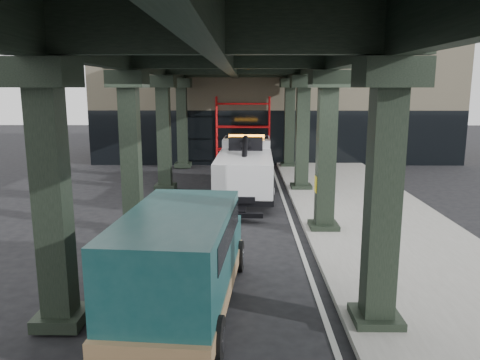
{
  "coord_description": "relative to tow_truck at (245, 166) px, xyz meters",
  "views": [
    {
      "loc": [
        0.1,
        -12.23,
        4.5
      ],
      "look_at": [
        -0.04,
        1.9,
        1.7
      ],
      "focal_mm": 35.0,
      "sensor_mm": 36.0,
      "label": 1
    }
  ],
  "objects": [
    {
      "name": "ground",
      "position": [
        -0.14,
        -7.47,
        -1.22
      ],
      "size": [
        90.0,
        90.0,
        0.0
      ],
      "primitive_type": "plane",
      "color": "black",
      "rests_on": "ground"
    },
    {
      "name": "sidewalk",
      "position": [
        4.36,
        -5.47,
        -1.15
      ],
      "size": [
        5.0,
        40.0,
        0.15
      ],
      "primitive_type": "cube",
      "color": "gray",
      "rests_on": "ground"
    },
    {
      "name": "lane_stripe",
      "position": [
        1.56,
        -5.47,
        -1.22
      ],
      "size": [
        0.12,
        38.0,
        0.01
      ],
      "primitive_type": "cube",
      "color": "silver",
      "rests_on": "ground"
    },
    {
      "name": "viaduct",
      "position": [
        -0.54,
        -5.47,
        4.24
      ],
      "size": [
        7.4,
        32.0,
        6.4
      ],
      "color": "black",
      "rests_on": "ground"
    },
    {
      "name": "building",
      "position": [
        1.86,
        12.53,
        2.78
      ],
      "size": [
        22.0,
        10.0,
        8.0
      ],
      "primitive_type": "cube",
      "color": "#C6B793",
      "rests_on": "ground"
    },
    {
      "name": "scaffolding",
      "position": [
        -0.14,
        7.17,
        0.89
      ],
      "size": [
        3.08,
        0.88,
        4.0
      ],
      "color": "red",
      "rests_on": "ground"
    },
    {
      "name": "tow_truck",
      "position": [
        0.0,
        0.0,
        0.0
      ],
      "size": [
        2.49,
        7.72,
        2.51
      ],
      "rotation": [
        0.0,
        0.0,
        -0.03
      ],
      "color": "black",
      "rests_on": "ground"
    },
    {
      "name": "towed_van",
      "position": [
        -1.3,
        -10.82,
        -0.07
      ],
      "size": [
        2.5,
        5.45,
        2.15
      ],
      "rotation": [
        0.0,
        0.0,
        -0.08
      ],
      "color": "#10393A",
      "rests_on": "ground"
    }
  ]
}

